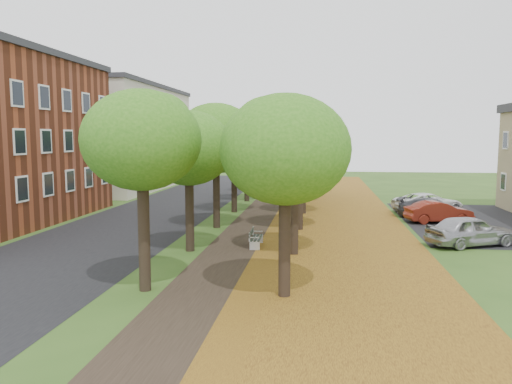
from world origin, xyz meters
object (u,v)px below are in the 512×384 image
(bench, at_px, (255,238))
(car_white, at_px, (428,203))
(car_grey, at_px, (433,209))
(car_silver, at_px, (471,231))
(car_red, at_px, (439,212))

(bench, height_order, car_white, car_white)
(car_grey, relative_size, car_white, 0.91)
(car_silver, relative_size, car_red, 1.09)
(car_silver, distance_m, car_grey, 8.14)
(car_silver, bearing_deg, car_red, -23.96)
(car_silver, height_order, car_red, car_silver)
(car_grey, bearing_deg, car_silver, -159.99)
(bench, distance_m, car_white, 16.21)
(car_red, relative_size, car_grey, 0.90)
(bench, xyz_separation_m, car_red, (10.32, 8.07, 0.24))
(car_white, bearing_deg, car_silver, 154.14)
(car_red, bearing_deg, car_white, -15.76)
(bench, relative_size, car_silver, 0.39)
(bench, xyz_separation_m, car_grey, (10.32, 9.64, 0.23))
(car_red, xyz_separation_m, car_white, (0.24, 4.22, 0.02))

